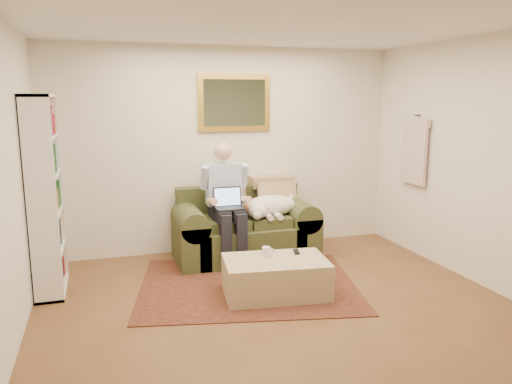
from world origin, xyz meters
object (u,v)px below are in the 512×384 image
seated_man (227,205)px  sleeping_dog (271,206)px  bookshelf (45,195)px  ottoman (276,277)px  coffee_mug (266,252)px  sofa (245,234)px  laptop (229,203)px

seated_man → sleeping_dog: size_ratio=2.04×
sleeping_dog → bookshelf: 2.57m
sleeping_dog → ottoman: size_ratio=0.69×
coffee_mug → ottoman: bearing=-63.4°
coffee_mug → sleeping_dog: bearing=68.8°
sleeping_dog → sofa: bearing=164.3°
coffee_mug → bookshelf: (-2.11, 0.71, 0.58)m
laptop → bookshelf: bookshelf is taller
bookshelf → sofa: bearing=11.1°
bookshelf → ottoman: bearing=-20.9°
seated_man → sleeping_dog: seated_man is taller
sofa → bookshelf: (-2.21, -0.43, 0.70)m
laptop → sleeping_dog: size_ratio=0.47×
sleeping_dog → bookshelf: size_ratio=0.35×
sofa → coffee_mug: sofa is taller
seated_man → bookshelf: (-1.95, -0.27, 0.28)m
ottoman → laptop: bearing=101.7°
sofa → laptop: laptop is taller
sofa → coffee_mug: 1.15m
seated_man → bookshelf: size_ratio=0.72×
ottoman → sofa: bearing=88.1°
seated_man → ottoman: (0.22, -1.10, -0.54)m
ottoman → coffee_mug: size_ratio=10.25×
laptop → sleeping_dog: (0.57, 0.14, -0.10)m
laptop → sofa: bearing=41.0°
sofa → seated_man: bearing=-148.5°
sleeping_dog → coffee_mug: (-0.41, -1.05, -0.23)m
seated_man → laptop: (0.00, -0.07, 0.04)m
laptop → ottoman: laptop is taller
laptop → coffee_mug: bearing=-80.4°
sofa → sleeping_dog: size_ratio=2.43×
sofa → sleeping_dog: sofa is taller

